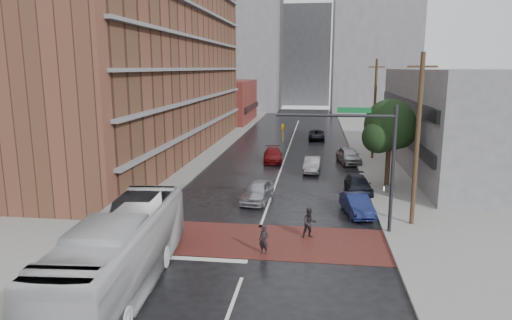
% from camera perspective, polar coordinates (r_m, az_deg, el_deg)
% --- Properties ---
extents(ground, '(160.00, 160.00, 0.00)m').
position_cam_1_polar(ground, '(24.49, -0.24, -10.45)').
color(ground, black).
rests_on(ground, ground).
extents(crosswalk, '(14.00, 5.00, 0.02)m').
position_cam_1_polar(crosswalk, '(24.94, -0.09, -10.00)').
color(crosswalk, maroon).
rests_on(crosswalk, ground).
extents(sidewalk_west, '(9.00, 90.00, 0.15)m').
position_cam_1_polar(sidewalk_west, '(50.52, -9.35, 0.98)').
color(sidewalk_west, gray).
rests_on(sidewalk_west, ground).
extents(sidewalk_east, '(9.00, 90.00, 0.15)m').
position_cam_1_polar(sidewalk_east, '(49.09, 17.29, 0.31)').
color(sidewalk_east, gray).
rests_on(sidewalk_east, ground).
extents(apartment_block, '(10.00, 44.00, 28.00)m').
position_cam_1_polar(apartment_block, '(49.78, -13.12, 16.79)').
color(apartment_block, brown).
rests_on(apartment_block, ground).
extents(storefront_west, '(8.00, 16.00, 7.00)m').
position_cam_1_polar(storefront_west, '(78.18, -3.61, 7.32)').
color(storefront_west, maroon).
rests_on(storefront_west, ground).
extents(building_east, '(11.00, 26.00, 9.00)m').
position_cam_1_polar(building_east, '(44.81, 25.01, 4.46)').
color(building_east, gray).
rests_on(building_east, ground).
extents(distant_tower_west, '(18.00, 16.00, 32.00)m').
position_cam_1_polar(distant_tower_west, '(102.18, -2.15, 15.32)').
color(distant_tower_west, gray).
rests_on(distant_tower_west, ground).
extents(distant_tower_east, '(16.00, 14.00, 36.00)m').
position_cam_1_polar(distant_tower_east, '(95.54, 14.71, 16.44)').
color(distant_tower_east, gray).
rests_on(distant_tower_east, ground).
extents(distant_tower_center, '(12.00, 10.00, 24.00)m').
position_cam_1_polar(distant_tower_center, '(117.58, 6.22, 12.81)').
color(distant_tower_center, gray).
rests_on(distant_tower_center, ground).
extents(street_tree, '(4.20, 4.10, 6.90)m').
position_cam_1_polar(street_tree, '(35.24, 16.40, 3.82)').
color(street_tree, '#332319').
rests_on(street_tree, ground).
extents(signal_mast, '(6.50, 0.30, 7.20)m').
position_cam_1_polar(signal_mast, '(25.54, 13.65, 1.20)').
color(signal_mast, '#2D2D33').
rests_on(signal_mast, ground).
extents(utility_pole_near, '(1.60, 0.26, 10.00)m').
position_cam_1_polar(utility_pole_near, '(27.40, 19.52, 2.41)').
color(utility_pole_near, '#473321').
rests_on(utility_pole_near, ground).
extents(utility_pole_far, '(1.60, 0.26, 10.00)m').
position_cam_1_polar(utility_pole_far, '(47.02, 14.60, 6.23)').
color(utility_pole_far, '#473321').
rests_on(utility_pole_far, ground).
extents(transit_bus, '(3.63, 12.00, 3.30)m').
position_cam_1_polar(transit_bus, '(19.97, -16.67, -11.08)').
color(transit_bus, silver).
rests_on(transit_bus, ground).
extents(pedestrian_a, '(0.64, 0.55, 1.49)m').
position_cam_1_polar(pedestrian_a, '(22.96, 1.00, -9.99)').
color(pedestrian_a, black).
rests_on(pedestrian_a, ground).
extents(pedestrian_b, '(0.98, 0.87, 1.67)m').
position_cam_1_polar(pedestrian_b, '(25.21, 6.72, -7.85)').
color(pedestrian_b, black).
rests_on(pedestrian_b, ground).
extents(car_travel_a, '(2.21, 4.45, 1.46)m').
position_cam_1_polar(car_travel_a, '(31.68, 0.17, -3.93)').
color(car_travel_a, '#B3B4BC').
rests_on(car_travel_a, ground).
extents(car_travel_b, '(1.60, 4.05, 1.31)m').
position_cam_1_polar(car_travel_b, '(40.95, 7.05, -0.57)').
color(car_travel_b, '#B6B7BE').
rests_on(car_travel_b, ground).
extents(car_travel_c, '(2.25, 4.66, 1.31)m').
position_cam_1_polar(car_travel_c, '(45.02, 2.12, 0.60)').
color(car_travel_c, '#670B0D').
rests_on(car_travel_c, ground).
extents(suv_travel, '(2.06, 4.45, 1.23)m').
position_cam_1_polar(suv_travel, '(59.55, 7.59, 3.15)').
color(suv_travel, black).
rests_on(suv_travel, ground).
extents(car_parked_near, '(2.11, 4.14, 1.30)m').
position_cam_1_polar(car_parked_near, '(29.61, 12.50, -5.47)').
color(car_parked_near, '#151F4C').
rests_on(car_parked_near, ground).
extents(car_parked_mid, '(2.05, 4.35, 1.23)m').
position_cam_1_polar(car_parked_mid, '(34.71, 12.65, -3.03)').
color(car_parked_mid, black).
rests_on(car_parked_mid, ground).
extents(car_parked_far, '(2.61, 4.78, 1.54)m').
position_cam_1_polar(car_parked_far, '(45.24, 11.50, 0.58)').
color(car_parked_far, '#9D9FA4').
rests_on(car_parked_far, ground).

